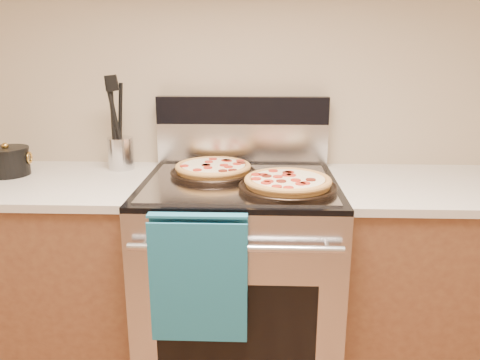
{
  "coord_description": "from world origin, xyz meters",
  "views": [
    {
      "loc": [
        0.07,
        -0.11,
        1.41
      ],
      "look_at": [
        0.01,
        1.55,
        0.95
      ],
      "focal_mm": 35.0,
      "sensor_mm": 36.0,
      "label": 1
    }
  ],
  "objects_px": {
    "pepperoni_pizza_front": "(288,183)",
    "saucepan": "(7,163)",
    "utensil_crock": "(121,153)",
    "range_body": "(240,289)",
    "pepperoni_pizza_back": "(213,169)"
  },
  "relations": [
    {
      "from": "pepperoni_pizza_back",
      "to": "saucepan",
      "type": "height_order",
      "value": "saucepan"
    },
    {
      "from": "range_body",
      "to": "pepperoni_pizza_front",
      "type": "height_order",
      "value": "pepperoni_pizza_front"
    },
    {
      "from": "pepperoni_pizza_back",
      "to": "pepperoni_pizza_front",
      "type": "distance_m",
      "value": 0.35
    },
    {
      "from": "range_body",
      "to": "utensil_crock",
      "type": "bearing_deg",
      "value": 157.5
    },
    {
      "from": "pepperoni_pizza_back",
      "to": "utensil_crock",
      "type": "distance_m",
      "value": 0.45
    },
    {
      "from": "pepperoni_pizza_back",
      "to": "pepperoni_pizza_front",
      "type": "height_order",
      "value": "pepperoni_pizza_front"
    },
    {
      "from": "utensil_crock",
      "to": "saucepan",
      "type": "distance_m",
      "value": 0.46
    },
    {
      "from": "pepperoni_pizza_front",
      "to": "utensil_crock",
      "type": "xyz_separation_m",
      "value": [
        -0.71,
        0.35,
        0.03
      ]
    },
    {
      "from": "range_body",
      "to": "utensil_crock",
      "type": "xyz_separation_m",
      "value": [
        -0.53,
        0.22,
        0.53
      ]
    },
    {
      "from": "range_body",
      "to": "saucepan",
      "type": "height_order",
      "value": "saucepan"
    },
    {
      "from": "pepperoni_pizza_front",
      "to": "saucepan",
      "type": "height_order",
      "value": "saucepan"
    },
    {
      "from": "range_body",
      "to": "pepperoni_pizza_front",
      "type": "bearing_deg",
      "value": -35.84
    },
    {
      "from": "utensil_crock",
      "to": "saucepan",
      "type": "relative_size",
      "value": 0.8
    },
    {
      "from": "pepperoni_pizza_back",
      "to": "utensil_crock",
      "type": "height_order",
      "value": "utensil_crock"
    },
    {
      "from": "range_body",
      "to": "pepperoni_pizza_front",
      "type": "xyz_separation_m",
      "value": [
        0.18,
        -0.13,
        0.5
      ]
    }
  ]
}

